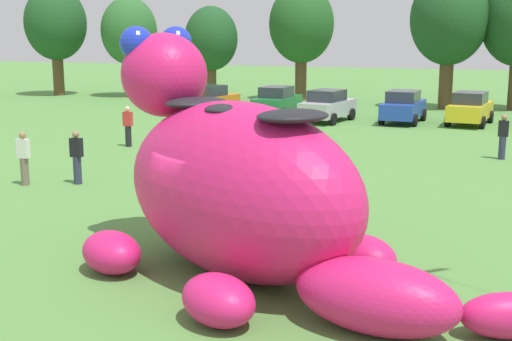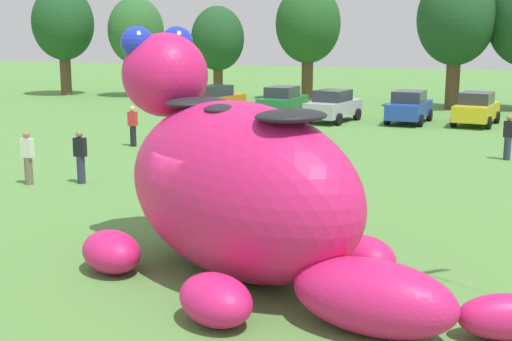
{
  "view_description": "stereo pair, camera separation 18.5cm",
  "coord_description": "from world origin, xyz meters",
  "px_view_note": "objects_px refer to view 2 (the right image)",
  "views": [
    {
      "loc": [
        5.18,
        -12.29,
        4.81
      ],
      "look_at": [
        0.34,
        1.06,
        1.93
      ],
      "focal_mm": 48.58,
      "sensor_mm": 36.0,
      "label": 1
    },
    {
      "loc": [
        5.35,
        -12.23,
        4.81
      ],
      "look_at": [
        0.34,
        1.06,
        1.93
      ],
      "focal_mm": 48.58,
      "sensor_mm": 36.0,
      "label": 2
    }
  ],
  "objects_px": {
    "giant_inflatable_creature": "(239,187)",
    "spectator_near_inflatable": "(133,126)",
    "spectator_wandering": "(28,158)",
    "spectator_far_side": "(80,157)",
    "car_silver": "(333,106)",
    "car_orange": "(215,100)",
    "spectator_mid_field": "(508,138)",
    "car_yellow": "(476,109)",
    "car_green": "(283,101)",
    "car_blue": "(409,107)"
  },
  "relations": [
    {
      "from": "giant_inflatable_creature",
      "to": "spectator_near_inflatable",
      "type": "relative_size",
      "value": 5.61
    },
    {
      "from": "spectator_wandering",
      "to": "spectator_far_side",
      "type": "bearing_deg",
      "value": 26.25
    },
    {
      "from": "spectator_near_inflatable",
      "to": "car_silver",
      "type": "bearing_deg",
      "value": 61.41
    },
    {
      "from": "car_orange",
      "to": "spectator_near_inflatable",
      "type": "distance_m",
      "value": 11.48
    },
    {
      "from": "car_orange",
      "to": "spectator_wandering",
      "type": "height_order",
      "value": "car_orange"
    },
    {
      "from": "spectator_mid_field",
      "to": "spectator_far_side",
      "type": "xyz_separation_m",
      "value": [
        -12.69,
        -9.2,
        0.0
      ]
    },
    {
      "from": "giant_inflatable_creature",
      "to": "car_yellow",
      "type": "xyz_separation_m",
      "value": [
        3.07,
        25.09,
        -0.94
      ]
    },
    {
      "from": "car_green",
      "to": "spectator_mid_field",
      "type": "distance_m",
      "value": 15.75
    },
    {
      "from": "spectator_wandering",
      "to": "giant_inflatable_creature",
      "type": "bearing_deg",
      "value": -29.51
    },
    {
      "from": "spectator_near_inflatable",
      "to": "spectator_far_side",
      "type": "height_order",
      "value": "same"
    },
    {
      "from": "spectator_mid_field",
      "to": "spectator_far_side",
      "type": "bearing_deg",
      "value": -144.06
    },
    {
      "from": "spectator_far_side",
      "to": "car_orange",
      "type": "bearing_deg",
      "value": 100.77
    },
    {
      "from": "car_yellow",
      "to": "spectator_mid_field",
      "type": "height_order",
      "value": "car_yellow"
    },
    {
      "from": "car_green",
      "to": "spectator_mid_field",
      "type": "bearing_deg",
      "value": -38.83
    },
    {
      "from": "car_silver",
      "to": "giant_inflatable_creature",
      "type": "bearing_deg",
      "value": -80.02
    },
    {
      "from": "car_silver",
      "to": "spectator_near_inflatable",
      "type": "height_order",
      "value": "car_silver"
    },
    {
      "from": "car_orange",
      "to": "spectator_mid_field",
      "type": "relative_size",
      "value": 2.54
    },
    {
      "from": "car_silver",
      "to": "spectator_far_side",
      "type": "bearing_deg",
      "value": -101.77
    },
    {
      "from": "car_silver",
      "to": "car_blue",
      "type": "xyz_separation_m",
      "value": [
        3.89,
        0.9,
        0.0
      ]
    },
    {
      "from": "car_green",
      "to": "car_silver",
      "type": "xyz_separation_m",
      "value": [
        3.28,
        -1.27,
        0.0
      ]
    },
    {
      "from": "car_silver",
      "to": "car_blue",
      "type": "bearing_deg",
      "value": 13.08
    },
    {
      "from": "car_silver",
      "to": "spectator_wandering",
      "type": "relative_size",
      "value": 2.53
    },
    {
      "from": "car_orange",
      "to": "spectator_near_inflatable",
      "type": "relative_size",
      "value": 2.54
    },
    {
      "from": "car_yellow",
      "to": "spectator_near_inflatable",
      "type": "distance_m",
      "value": 17.89
    },
    {
      "from": "giant_inflatable_creature",
      "to": "car_blue",
      "type": "height_order",
      "value": "giant_inflatable_creature"
    },
    {
      "from": "car_orange",
      "to": "car_silver",
      "type": "bearing_deg",
      "value": -4.44
    },
    {
      "from": "spectator_mid_field",
      "to": "spectator_wandering",
      "type": "bearing_deg",
      "value": -144.97
    },
    {
      "from": "spectator_near_inflatable",
      "to": "spectator_far_side",
      "type": "xyz_separation_m",
      "value": [
        2.2,
        -6.96,
        0.0
      ]
    },
    {
      "from": "spectator_near_inflatable",
      "to": "car_green",
      "type": "bearing_deg",
      "value": 77.78
    },
    {
      "from": "car_green",
      "to": "spectator_far_side",
      "type": "relative_size",
      "value": 2.43
    },
    {
      "from": "car_silver",
      "to": "spectator_near_inflatable",
      "type": "distance_m",
      "value": 12.35
    },
    {
      "from": "car_green",
      "to": "spectator_near_inflatable",
      "type": "relative_size",
      "value": 2.43
    },
    {
      "from": "spectator_near_inflatable",
      "to": "spectator_far_side",
      "type": "distance_m",
      "value": 7.3
    },
    {
      "from": "car_green",
      "to": "spectator_near_inflatable",
      "type": "height_order",
      "value": "car_green"
    },
    {
      "from": "car_yellow",
      "to": "car_blue",
      "type": "bearing_deg",
      "value": -173.99
    },
    {
      "from": "car_yellow",
      "to": "spectator_wandering",
      "type": "bearing_deg",
      "value": -122.16
    },
    {
      "from": "spectator_mid_field",
      "to": "spectator_wandering",
      "type": "relative_size",
      "value": 1.0
    },
    {
      "from": "spectator_wandering",
      "to": "spectator_far_side",
      "type": "xyz_separation_m",
      "value": [
        1.47,
        0.72,
        0.0
      ]
    },
    {
      "from": "giant_inflatable_creature",
      "to": "spectator_mid_field",
      "type": "xyz_separation_m",
      "value": [
        4.79,
        15.23,
        -0.94
      ]
    },
    {
      "from": "giant_inflatable_creature",
      "to": "car_green",
      "type": "relative_size",
      "value": 2.31
    },
    {
      "from": "car_blue",
      "to": "spectator_mid_field",
      "type": "distance_m",
      "value": 10.79
    },
    {
      "from": "giant_inflatable_creature",
      "to": "car_orange",
      "type": "relative_size",
      "value": 2.21
    },
    {
      "from": "giant_inflatable_creature",
      "to": "car_orange",
      "type": "height_order",
      "value": "giant_inflatable_creature"
    },
    {
      "from": "car_green",
      "to": "spectator_near_inflatable",
      "type": "distance_m",
      "value": 12.4
    },
    {
      "from": "car_green",
      "to": "car_blue",
      "type": "height_order",
      "value": "same"
    },
    {
      "from": "car_green",
      "to": "spectator_mid_field",
      "type": "xyz_separation_m",
      "value": [
        12.27,
        -9.87,
        -0.01
      ]
    },
    {
      "from": "spectator_mid_field",
      "to": "car_blue",
      "type": "bearing_deg",
      "value": 118.19
    },
    {
      "from": "giant_inflatable_creature",
      "to": "car_silver",
      "type": "height_order",
      "value": "giant_inflatable_creature"
    },
    {
      "from": "car_yellow",
      "to": "spectator_far_side",
      "type": "bearing_deg",
      "value": -119.93
    },
    {
      "from": "car_silver",
      "to": "car_blue",
      "type": "distance_m",
      "value": 3.99
    }
  ]
}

